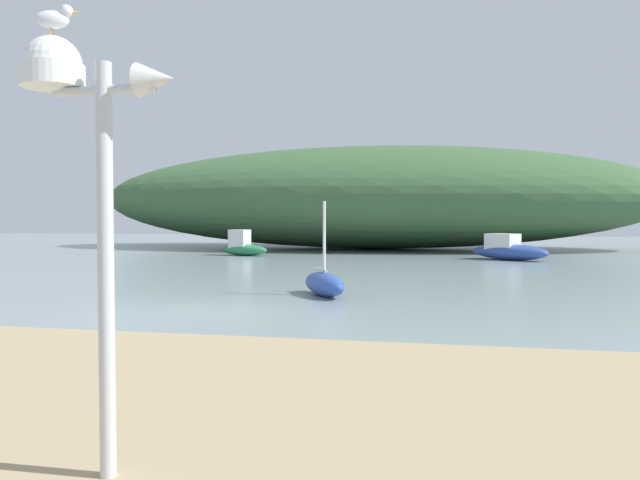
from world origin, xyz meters
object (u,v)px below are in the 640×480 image
mast_structure (77,120)px  sailboat_outer_mooring (324,284)px  seagull_on_radar (54,18)px  motorboat_off_point (508,250)px  motorboat_by_sandbar (243,246)px

mast_structure → sailboat_outer_mooring: size_ratio=1.28×
seagull_on_radar → motorboat_off_point: bearing=78.6°
mast_structure → motorboat_by_sandbar: bearing=106.6°
mast_structure → motorboat_by_sandbar: 30.21m
motorboat_by_sandbar → seagull_on_radar: bearing=-73.7°
seagull_on_radar → motorboat_by_sandbar: 30.23m
mast_structure → motorboat_off_point: (5.51, 28.19, -2.35)m
sailboat_outer_mooring → motorboat_off_point: size_ratio=0.62×
motorboat_off_point → motorboat_by_sandbar: (-14.14, 0.68, -0.00)m
mast_structure → sailboat_outer_mooring: bearing=93.0°
mast_structure → motorboat_off_point: mast_structure is taller
seagull_on_radar → motorboat_by_sandbar: bearing=106.3°
mast_structure → motorboat_by_sandbar: (-8.62, 28.86, -2.35)m
seagull_on_radar → motorboat_off_point: (5.69, 28.18, -3.11)m
sailboat_outer_mooring → motorboat_by_sandbar: sailboat_outer_mooring is taller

